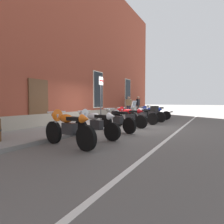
{
  "coord_description": "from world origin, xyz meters",
  "views": [
    {
      "loc": [
        -9.0,
        -4.59,
        1.28
      ],
      "look_at": [
        -0.38,
        -0.05,
        0.76
      ],
      "focal_mm": 31.36,
      "sensor_mm": 36.0,
      "label": 1
    }
  ],
  "objects_px": {
    "motorcycle_black_naked": "(117,120)",
    "motorcycle_red_sport": "(128,116)",
    "motorcycle_blue_sport": "(150,113)",
    "pedestrian_tan_coat": "(129,105)",
    "parking_sign": "(101,93)",
    "motorcycle_yellow_naked": "(156,112)",
    "motorcycle_silver_touring": "(144,114)",
    "motorcycle_orange_sport": "(67,127)",
    "motorcycle_white_sport": "(94,122)",
    "pedestrian_dark_jacket": "(138,104)"
  },
  "relations": [
    {
      "from": "motorcycle_white_sport",
      "to": "motorcycle_silver_touring",
      "type": "distance_m",
      "value": 4.93
    },
    {
      "from": "motorcycle_red_sport",
      "to": "motorcycle_silver_touring",
      "type": "relative_size",
      "value": 0.99
    },
    {
      "from": "motorcycle_red_sport",
      "to": "motorcycle_blue_sport",
      "type": "height_order",
      "value": "motorcycle_red_sport"
    },
    {
      "from": "motorcycle_silver_touring",
      "to": "parking_sign",
      "type": "bearing_deg",
      "value": 143.52
    },
    {
      "from": "parking_sign",
      "to": "motorcycle_blue_sport",
      "type": "bearing_deg",
      "value": -20.74
    },
    {
      "from": "pedestrian_dark_jacket",
      "to": "motorcycle_orange_sport",
      "type": "bearing_deg",
      "value": -169.03
    },
    {
      "from": "motorcycle_silver_touring",
      "to": "motorcycle_white_sport",
      "type": "bearing_deg",
      "value": 178.11
    },
    {
      "from": "motorcycle_silver_touring",
      "to": "motorcycle_black_naked",
      "type": "bearing_deg",
      "value": 178.17
    },
    {
      "from": "motorcycle_black_naked",
      "to": "motorcycle_red_sport",
      "type": "xyz_separation_m",
      "value": [
        1.56,
        0.15,
        0.08
      ]
    },
    {
      "from": "motorcycle_silver_touring",
      "to": "parking_sign",
      "type": "distance_m",
      "value": 2.87
    },
    {
      "from": "motorcycle_silver_touring",
      "to": "motorcycle_orange_sport",
      "type": "bearing_deg",
      "value": 178.67
    },
    {
      "from": "motorcycle_orange_sport",
      "to": "motorcycle_red_sport",
      "type": "distance_m",
      "value": 4.68
    },
    {
      "from": "pedestrian_tan_coat",
      "to": "motorcycle_white_sport",
      "type": "bearing_deg",
      "value": -163.77
    },
    {
      "from": "motorcycle_yellow_naked",
      "to": "pedestrian_dark_jacket",
      "type": "height_order",
      "value": "pedestrian_dark_jacket"
    },
    {
      "from": "motorcycle_blue_sport",
      "to": "pedestrian_tan_coat",
      "type": "distance_m",
      "value": 4.53
    },
    {
      "from": "motorcycle_red_sport",
      "to": "pedestrian_tan_coat",
      "type": "relative_size",
      "value": 1.24
    },
    {
      "from": "pedestrian_tan_coat",
      "to": "motorcycle_blue_sport",
      "type": "bearing_deg",
      "value": -139.1
    },
    {
      "from": "motorcycle_red_sport",
      "to": "pedestrian_tan_coat",
      "type": "height_order",
      "value": "pedestrian_tan_coat"
    },
    {
      "from": "motorcycle_silver_touring",
      "to": "parking_sign",
      "type": "relative_size",
      "value": 0.81
    },
    {
      "from": "motorcycle_red_sport",
      "to": "parking_sign",
      "type": "xyz_separation_m",
      "value": [
        -0.44,
        1.31,
        1.14
      ]
    },
    {
      "from": "motorcycle_red_sport",
      "to": "parking_sign",
      "type": "relative_size",
      "value": 0.8
    },
    {
      "from": "motorcycle_orange_sport",
      "to": "pedestrian_tan_coat",
      "type": "height_order",
      "value": "pedestrian_tan_coat"
    },
    {
      "from": "motorcycle_yellow_naked",
      "to": "parking_sign",
      "type": "xyz_separation_m",
      "value": [
        -5.36,
        1.37,
        1.22
      ]
    },
    {
      "from": "motorcycle_black_naked",
      "to": "motorcycle_blue_sport",
      "type": "xyz_separation_m",
      "value": [
        4.9,
        0.02,
        0.06
      ]
    },
    {
      "from": "motorcycle_red_sport",
      "to": "motorcycle_yellow_naked",
      "type": "xyz_separation_m",
      "value": [
        4.92,
        -0.06,
        -0.07
      ]
    },
    {
      "from": "motorcycle_black_naked",
      "to": "motorcycle_blue_sport",
      "type": "distance_m",
      "value": 4.9
    },
    {
      "from": "motorcycle_orange_sport",
      "to": "motorcycle_white_sport",
      "type": "xyz_separation_m",
      "value": [
        1.42,
        0.01,
        -0.01
      ]
    },
    {
      "from": "motorcycle_blue_sport",
      "to": "pedestrian_dark_jacket",
      "type": "height_order",
      "value": "pedestrian_dark_jacket"
    },
    {
      "from": "motorcycle_white_sport",
      "to": "motorcycle_orange_sport",
      "type": "bearing_deg",
      "value": -179.41
    },
    {
      "from": "motorcycle_blue_sport",
      "to": "pedestrian_dark_jacket",
      "type": "bearing_deg",
      "value": 29.33
    },
    {
      "from": "motorcycle_red_sport",
      "to": "motorcycle_silver_touring",
      "type": "height_order",
      "value": "motorcycle_silver_touring"
    },
    {
      "from": "motorcycle_silver_touring",
      "to": "motorcycle_yellow_naked",
      "type": "bearing_deg",
      "value": 3.34
    },
    {
      "from": "motorcycle_orange_sport",
      "to": "motorcycle_blue_sport",
      "type": "bearing_deg",
      "value": -0.16
    },
    {
      "from": "motorcycle_orange_sport",
      "to": "motorcycle_yellow_naked",
      "type": "bearing_deg",
      "value": 0.25
    },
    {
      "from": "motorcycle_white_sport",
      "to": "pedestrian_tan_coat",
      "type": "bearing_deg",
      "value": 16.23
    },
    {
      "from": "motorcycle_blue_sport",
      "to": "parking_sign",
      "type": "height_order",
      "value": "parking_sign"
    },
    {
      "from": "motorcycle_white_sport",
      "to": "motorcycle_yellow_naked",
      "type": "relative_size",
      "value": 0.96
    },
    {
      "from": "motorcycle_blue_sport",
      "to": "motorcycle_silver_touring",
      "type": "bearing_deg",
      "value": -175.73
    },
    {
      "from": "motorcycle_black_naked",
      "to": "pedestrian_tan_coat",
      "type": "height_order",
      "value": "pedestrian_tan_coat"
    },
    {
      "from": "motorcycle_black_naked",
      "to": "pedestrian_tan_coat",
      "type": "bearing_deg",
      "value": 19.69
    },
    {
      "from": "motorcycle_black_naked",
      "to": "pedestrian_tan_coat",
      "type": "xyz_separation_m",
      "value": [
        8.31,
        2.97,
        0.52
      ]
    },
    {
      "from": "motorcycle_red_sport",
      "to": "pedestrian_dark_jacket",
      "type": "height_order",
      "value": "pedestrian_dark_jacket"
    },
    {
      "from": "motorcycle_black_naked",
      "to": "motorcycle_silver_touring",
      "type": "bearing_deg",
      "value": -1.83
    },
    {
      "from": "motorcycle_orange_sport",
      "to": "motorcycle_blue_sport",
      "type": "relative_size",
      "value": 1.04
    },
    {
      "from": "motorcycle_silver_touring",
      "to": "pedestrian_dark_jacket",
      "type": "xyz_separation_m",
      "value": [
        5.97,
        2.54,
        0.48
      ]
    },
    {
      "from": "motorcycle_black_naked",
      "to": "parking_sign",
      "type": "height_order",
      "value": "parking_sign"
    },
    {
      "from": "parking_sign",
      "to": "motorcycle_yellow_naked",
      "type": "bearing_deg",
      "value": -14.34
    },
    {
      "from": "motorcycle_silver_touring",
      "to": "pedestrian_tan_coat",
      "type": "distance_m",
      "value": 5.96
    },
    {
      "from": "motorcycle_white_sport",
      "to": "pedestrian_tan_coat",
      "type": "xyz_separation_m",
      "value": [
        10.01,
        2.91,
        0.45
      ]
    },
    {
      "from": "motorcycle_silver_touring",
      "to": "motorcycle_red_sport",
      "type": "bearing_deg",
      "value": 171.51
    }
  ]
}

